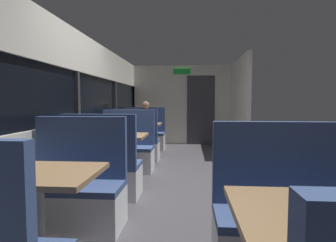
{
  "coord_description": "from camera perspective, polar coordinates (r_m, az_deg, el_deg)",
  "views": [
    {
      "loc": [
        0.23,
        -4.05,
        1.26
      ],
      "look_at": [
        -0.18,
        1.26,
        0.88
      ],
      "focal_mm": 29.99,
      "sensor_mm": 36.0,
      "label": 1
    }
  ],
  "objects": [
    {
      "name": "ground_plane",
      "position": [
        4.25,
        1.11,
        -13.33
      ],
      "size": [
        3.3,
        9.2,
        0.02
      ],
      "primitive_type": "cube",
      "color": "#423F44"
    },
    {
      "name": "carriage_window_panel_left",
      "position": [
        4.39,
        -18.15,
        1.88
      ],
      "size": [
        0.09,
        8.48,
        2.3
      ],
      "color": "beige",
      "rests_on": "ground_plane"
    },
    {
      "name": "carriage_end_bulkhead",
      "position": [
        8.25,
        3.24,
        3.19
      ],
      "size": [
        2.9,
        0.11,
        2.3
      ],
      "color": "beige",
      "rests_on": "ground_plane"
    },
    {
      "name": "carriage_aisle_panel_right",
      "position": [
        7.15,
        14.26,
        3.04
      ],
      "size": [
        0.08,
        2.4,
        2.3
      ],
      "primitive_type": "cube",
      "color": "beige",
      "rests_on": "ground_plane"
    },
    {
      "name": "dining_table_near_window",
      "position": [
        2.34,
        -25.1,
        -11.64
      ],
      "size": [
        0.9,
        0.7,
        0.74
      ],
      "color": "#9E9EA3",
      "rests_on": "ground_plane"
    },
    {
      "name": "bench_near_window_facing_entry",
      "position": [
        3.03,
        -18.21,
        -14.01
      ],
      "size": [
        0.95,
        0.5,
        1.1
      ],
      "color": "silver",
      "rests_on": "ground_plane"
    },
    {
      "name": "dining_table_mid_window",
      "position": [
        4.43,
        -10.39,
        -4.06
      ],
      "size": [
        0.9,
        0.7,
        0.74
      ],
      "color": "#9E9EA3",
      "rests_on": "ground_plane"
    },
    {
      "name": "bench_mid_window_facing_end",
      "position": [
        3.83,
        -13.05,
        -10.12
      ],
      "size": [
        0.95,
        0.5,
        1.1
      ],
      "color": "silver",
      "rests_on": "ground_plane"
    },
    {
      "name": "bench_mid_window_facing_entry",
      "position": [
        5.15,
        -8.34,
        -6.41
      ],
      "size": [
        0.95,
        0.5,
        1.1
      ],
      "color": "silver",
      "rests_on": "ground_plane"
    },
    {
      "name": "dining_table_far_window",
      "position": [
        6.64,
        -5.36,
        -1.33
      ],
      "size": [
        0.9,
        0.7,
        0.74
      ],
      "color": "#9E9EA3",
      "rests_on": "ground_plane"
    },
    {
      "name": "bench_far_window_facing_end",
      "position": [
        6.0,
        -6.48,
        -4.91
      ],
      "size": [
        0.95,
        0.5,
        1.1
      ],
      "color": "silver",
      "rests_on": "ground_plane"
    },
    {
      "name": "bench_far_window_facing_entry",
      "position": [
        7.36,
        -4.41,
        -3.23
      ],
      "size": [
        0.95,
        0.5,
        1.1
      ],
      "color": "silver",
      "rests_on": "ground_plane"
    },
    {
      "name": "dining_table_front_aisle",
      "position": [
        1.63,
        29.61,
        -18.75
      ],
      "size": [
        0.9,
        0.7,
        0.74
      ],
      "color": "#9E9EA3",
      "rests_on": "ground_plane"
    },
    {
      "name": "bench_front_aisle_facing_entry",
      "position": [
        2.35,
        21.65,
        -19.52
      ],
      "size": [
        0.95,
        0.5,
        1.1
      ],
      "color": "silver",
      "rests_on": "ground_plane"
    },
    {
      "name": "seated_passenger",
      "position": [
        7.27,
        -4.51,
        -1.67
      ],
      "size": [
        0.47,
        0.55,
        1.26
      ],
      "color": "#26262D",
      "rests_on": "ground_plane"
    },
    {
      "name": "coffee_cup_primary",
      "position": [
        6.59,
        -7.31,
        -0.11
      ],
      "size": [
        0.07,
        0.07,
        0.09
      ],
      "color": "#B23333",
      "rests_on": "dining_table_far_window"
    },
    {
      "name": "coffee_cup_secondary",
      "position": [
        2.2,
        -28.79,
        -8.85
      ],
      "size": [
        0.07,
        0.07,
        0.09
      ],
      "color": "#B23333",
      "rests_on": "dining_table_near_window"
    }
  ]
}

